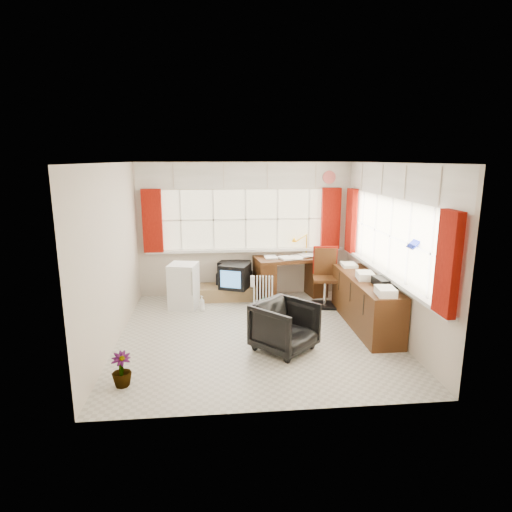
% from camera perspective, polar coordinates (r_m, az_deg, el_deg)
% --- Properties ---
extents(ground, '(4.00, 4.00, 0.00)m').
position_cam_1_polar(ground, '(6.47, 0.01, -10.39)').
color(ground, beige).
rests_on(ground, ground).
extents(room_walls, '(4.00, 4.00, 4.00)m').
position_cam_1_polar(room_walls, '(6.04, 0.01, 2.80)').
color(room_walls, beige).
rests_on(room_walls, ground).
extents(window_back, '(3.70, 0.12, 3.60)m').
position_cam_1_polar(window_back, '(8.05, -1.34, 1.30)').
color(window_back, '#F4EAC1').
rests_on(window_back, room_walls).
extents(window_right, '(0.12, 3.70, 3.60)m').
position_cam_1_polar(window_right, '(6.63, 16.97, -1.76)').
color(window_right, '#F4EAC1').
rests_on(window_right, room_walls).
extents(curtains, '(3.83, 3.83, 1.15)m').
position_cam_1_polar(curtains, '(7.09, 6.75, 3.84)').
color(curtains, '#931408').
rests_on(curtains, room_walls).
extents(overhead_cabinets, '(3.98, 3.98, 0.48)m').
position_cam_1_polar(overhead_cabinets, '(7.08, 7.26, 10.28)').
color(overhead_cabinets, white).
rests_on(overhead_cabinets, room_walls).
extents(desk, '(1.40, 0.85, 0.80)m').
position_cam_1_polar(desk, '(8.10, 4.59, -2.46)').
color(desk, '#4B2511').
rests_on(desk, ground).
extents(desk_lamp, '(0.17, 0.15, 0.40)m').
position_cam_1_polar(desk_lamp, '(8.18, 6.75, 2.06)').
color(desk_lamp, '#FFB70A').
rests_on(desk_lamp, desk).
extents(task_chair, '(0.50, 0.53, 1.04)m').
position_cam_1_polar(task_chair, '(7.67, 9.20, -2.44)').
color(task_chair, black).
rests_on(task_chair, ground).
extents(office_chair, '(1.03, 1.03, 0.67)m').
position_cam_1_polar(office_chair, '(5.87, 3.85, -9.37)').
color(office_chair, black).
rests_on(office_chair, ground).
extents(radiator, '(0.37, 0.18, 0.54)m').
position_cam_1_polar(radiator, '(7.62, 0.95, -5.02)').
color(radiator, white).
rests_on(radiator, ground).
extents(credenza, '(0.50, 2.00, 0.85)m').
position_cam_1_polar(credenza, '(6.89, 14.38, -5.90)').
color(credenza, '#4B2511').
rests_on(credenza, ground).
extents(file_tray, '(0.30, 0.37, 0.12)m').
position_cam_1_polar(file_tray, '(6.50, 16.80, -3.31)').
color(file_tray, black).
rests_on(file_tray, credenza).
extents(tv_bench, '(1.40, 0.50, 0.25)m').
position_cam_1_polar(tv_bench, '(8.02, -5.13, -4.85)').
color(tv_bench, '#9B784D').
rests_on(tv_bench, ground).
extents(crt_tv, '(0.62, 0.60, 0.45)m').
position_cam_1_polar(crt_tv, '(7.78, -2.84, -2.70)').
color(crt_tv, black).
rests_on(crt_tv, tv_bench).
extents(hifi_stack, '(0.69, 0.56, 0.43)m').
position_cam_1_polar(hifi_stack, '(8.05, -2.92, -2.28)').
color(hifi_stack, black).
rests_on(hifi_stack, tv_bench).
extents(mini_fridge, '(0.55, 0.56, 0.79)m').
position_cam_1_polar(mini_fridge, '(7.57, -9.62, -3.93)').
color(mini_fridge, white).
rests_on(mini_fridge, ground).
extents(spray_bottle_a, '(0.15, 0.15, 0.27)m').
position_cam_1_polar(spray_bottle_a, '(7.41, -7.25, -6.29)').
color(spray_bottle_a, silver).
rests_on(spray_bottle_a, ground).
extents(spray_bottle_b, '(0.09, 0.09, 0.19)m').
position_cam_1_polar(spray_bottle_b, '(7.58, 1.02, -6.08)').
color(spray_bottle_b, '#81C1B1').
rests_on(spray_bottle_b, ground).
extents(flower_vase, '(0.26, 0.26, 0.40)m').
position_cam_1_polar(flower_vase, '(5.28, -17.51, -14.25)').
color(flower_vase, black).
rests_on(flower_vase, ground).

